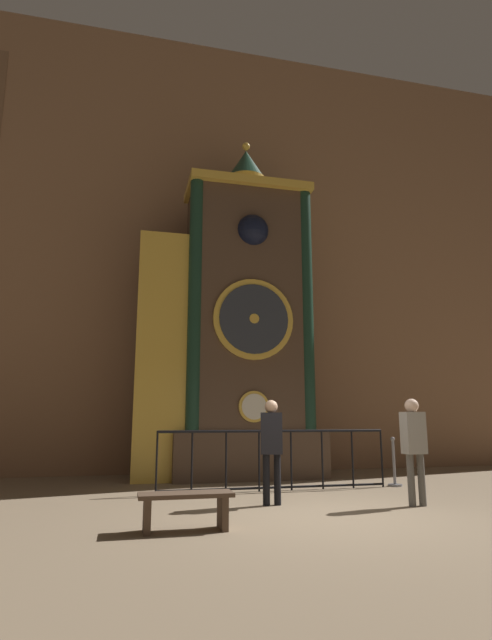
# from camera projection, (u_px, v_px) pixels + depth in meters

# --- Properties ---
(ground_plane) EXTENTS (28.00, 28.00, 0.00)m
(ground_plane) POSITION_uv_depth(u_px,v_px,m) (327.00, 516.00, 6.86)
(ground_plane) COLOR #847056
(cathedral_back_wall) EXTENTS (24.00, 0.32, 12.00)m
(cathedral_back_wall) POSITION_uv_depth(u_px,v_px,m) (232.00, 246.00, 13.74)
(cathedral_back_wall) COLOR #936B4C
(cathedral_back_wall) RESTS_ON ground_plane
(clock_tower) EXTENTS (4.30, 1.82, 8.31)m
(clock_tower) POSITION_uv_depth(u_px,v_px,m) (231.00, 326.00, 11.82)
(clock_tower) COLOR brown
(clock_tower) RESTS_ON ground_plane
(railing_fence) EXTENTS (4.43, 0.05, 1.11)m
(railing_fence) POSITION_uv_depth(u_px,v_px,m) (275.00, 457.00, 9.34)
(railing_fence) COLOR black
(railing_fence) RESTS_ON ground_plane
(visitor_near) EXTENTS (0.39, 0.30, 1.61)m
(visitor_near) POSITION_uv_depth(u_px,v_px,m) (272.00, 441.00, 7.87)
(visitor_near) COLOR black
(visitor_near) RESTS_ON ground_plane
(visitor_far) EXTENTS (0.35, 0.23, 1.62)m
(visitor_far) POSITION_uv_depth(u_px,v_px,m) (414.00, 440.00, 7.80)
(visitor_far) COLOR #58554F
(visitor_far) RESTS_ON ground_plane
(stanchion_post) EXTENTS (0.28, 0.28, 0.95)m
(stanchion_post) POSITION_uv_depth(u_px,v_px,m) (394.00, 470.00, 9.93)
(stanchion_post) COLOR gray
(stanchion_post) RESTS_ON ground_plane
(visitor_bench) EXTENTS (1.14, 0.40, 0.44)m
(visitor_bench) POSITION_uv_depth(u_px,v_px,m) (186.00, 504.00, 5.99)
(visitor_bench) COLOR brown
(visitor_bench) RESTS_ON ground_plane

